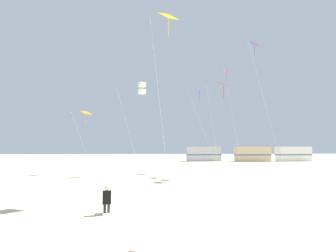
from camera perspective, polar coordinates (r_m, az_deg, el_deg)
name	(u,v)px	position (r m, az deg, el deg)	size (l,w,h in m)	color
kite_flyer_standing	(107,199)	(11.52, -12.82, -14.78)	(0.38, 0.54, 1.16)	black
kite_diamond_violet	(255,50)	(29.01, 18.02, 15.07)	(3.41, 2.50, 13.20)	silver
kite_diamond_blue	(200,93)	(30.20, 6.75, 6.97)	(3.40, 2.35, 9.28)	silver
kite_box_white	(142,88)	(27.32, -5.54, 7.96)	(2.95, 2.95, 9.17)	silver
kite_diamond_orange	(86,115)	(29.45, -17.00, 2.29)	(2.32, 1.84, 6.50)	silver
kite_diamond_gold	(168,23)	(15.98, -0.05, 20.94)	(1.66, 1.66, 10.19)	silver
kite_diamond_scarlet	(223,88)	(24.06, 11.52, 7.93)	(1.90, 2.04, 8.36)	silver
kite_diamond_magenta	(227,74)	(28.45, 12.36, 10.61)	(1.96, 1.89, 10.74)	silver
rv_van_silver	(204,154)	(52.97, 7.55, -5.89)	(6.58, 2.75, 2.80)	#B7BABF
rv_van_tan	(252,154)	(53.79, 17.42, -5.70)	(6.48, 2.46, 2.80)	#C6B28C
rv_van_white	(293,154)	(57.71, 24.97, -5.39)	(6.58, 2.75, 2.80)	white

